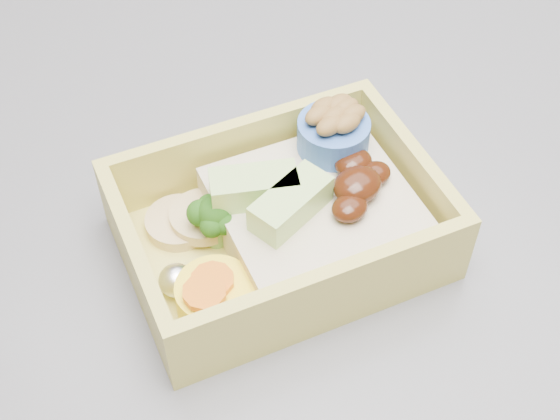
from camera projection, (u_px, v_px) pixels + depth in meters
bento_box at (288, 217)px, 0.43m from camera, size 0.20×0.16×0.06m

